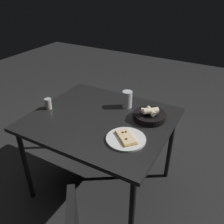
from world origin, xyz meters
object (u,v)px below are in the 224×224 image
bread_basket (149,115)px  beer_glass (127,100)px  pizza_plate (126,139)px  dining_table (101,125)px  pepper_shaker (48,104)px

bread_basket → beer_glass: size_ratio=1.76×
pizza_plate → bread_basket: bearing=173.1°
dining_table → bread_basket: size_ratio=4.31×
pizza_plate → beer_glass: bearing=-154.6°
pizza_plate → beer_glass: size_ratio=1.91×
dining_table → pizza_plate: 0.35m
beer_glass → dining_table: bearing=-21.2°
dining_table → bread_basket: 0.39m
pizza_plate → bread_basket: size_ratio=1.09×
beer_glass → pepper_shaker: (0.35, -0.55, -0.02)m
dining_table → pepper_shaker: pepper_shaker is taller
dining_table → pizza_plate: bearing=62.2°
pizza_plate → beer_glass: (-0.42, -0.20, 0.05)m
bread_basket → beer_glass: (-0.09, -0.24, 0.03)m
pizza_plate → dining_table: bearing=-117.8°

